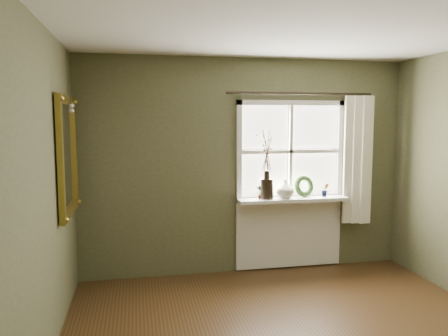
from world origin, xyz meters
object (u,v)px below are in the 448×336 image
dark_jug (267,189)px  gilt_mirror (68,156)px  wreath (304,188)px  cream_vase (285,189)px

dark_jug → gilt_mirror: size_ratio=0.21×
wreath → gilt_mirror: bearing=177.8°
cream_vase → wreath: bearing=8.8°
wreath → gilt_mirror: 2.78m
dark_jug → gilt_mirror: gilt_mirror is taller
gilt_mirror → wreath: bearing=12.2°
dark_jug → wreath: size_ratio=0.90×
cream_vase → gilt_mirror: bearing=-167.5°
cream_vase → wreath: wreath is taller
cream_vase → wreath: (0.26, 0.04, -0.01)m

